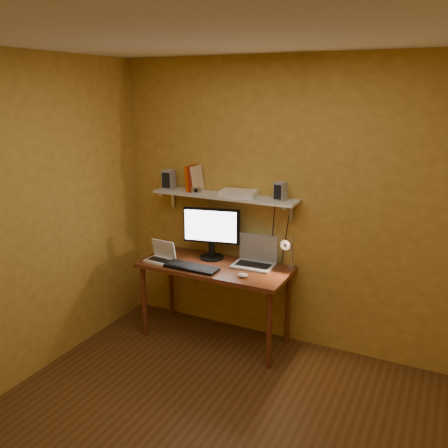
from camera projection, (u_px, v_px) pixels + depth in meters
The scene contains 14 objects.
room at pixel (206, 263), 2.84m from camera, with size 3.44×3.24×2.64m.
desk at pixel (215, 274), 4.38m from camera, with size 1.40×0.60×0.75m.
wall_shelf at pixel (224, 196), 4.36m from camera, with size 1.40×0.25×0.21m.
monitor at pixel (212, 231), 4.46m from camera, with size 0.54×0.27×0.49m.
laptop at pixel (255, 257), 4.34m from camera, with size 0.37×0.28×0.28m.
netbook at pixel (162, 255), 4.45m from camera, with size 0.27×0.21×0.19m.
keyboard at pixel (191, 267), 4.27m from camera, with size 0.50×0.17×0.03m, color black.
mouse at pixel (243, 275), 4.07m from camera, with size 0.10×0.06×0.04m, color white.
desk_lamp at pixel (288, 250), 4.13m from camera, with size 0.09×0.23×0.38m.
speaker_left at pixel (169, 179), 4.58m from camera, with size 0.10×0.10×0.19m, color #919499.
speaker_right at pixel (280, 191), 4.10m from camera, with size 0.09×0.09×0.16m, color #919499.
books at pixel (194, 178), 4.47m from camera, with size 0.12×0.17×0.25m.
shelf_camera at pixel (196, 190), 4.41m from camera, with size 0.10×0.05×0.06m.
router at pixel (239, 193), 4.28m from camera, with size 0.32×0.21×0.05m, color white.
Camera 1 is at (1.29, -2.35, 2.30)m, focal length 38.00 mm.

